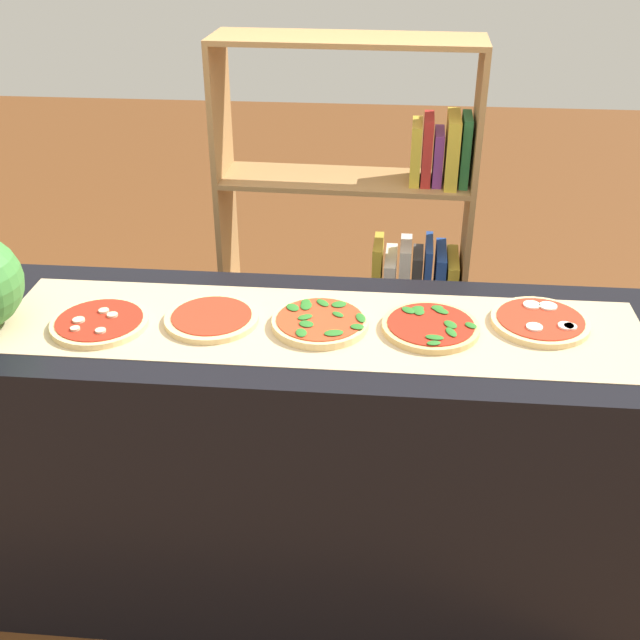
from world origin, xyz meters
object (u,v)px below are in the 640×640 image
(pizza_spinach_2, at_px, (320,322))
(bookshelf, at_px, (378,263))
(pizza_spinach_3, at_px, (431,326))
(pizza_mozzarella_4, at_px, (540,321))
(pizza_plain_1, at_px, (212,318))
(pizza_mushroom_0, at_px, (100,322))

(pizza_spinach_2, distance_m, bookshelf, 0.99)
(pizza_spinach_3, bearing_deg, pizza_mozzarella_4, 10.58)
(pizza_plain_1, relative_size, pizza_spinach_2, 0.98)
(pizza_mushroom_0, distance_m, pizza_spinach_2, 0.57)
(pizza_plain_1, bearing_deg, pizza_mozzarella_4, 3.98)
(pizza_spinach_3, bearing_deg, pizza_mushroom_0, -176.34)
(pizza_plain_1, xyz_separation_m, bookshelf, (0.42, 0.94, -0.27))
(pizza_plain_1, bearing_deg, pizza_spinach_3, 0.63)
(pizza_spinach_3, xyz_separation_m, bookshelf, (-0.15, 0.94, -0.27))
(bookshelf, bearing_deg, pizza_mozzarella_4, -63.92)
(pizza_mozzarella_4, distance_m, bookshelf, 1.02)
(bookshelf, bearing_deg, pizza_mushroom_0, -125.50)
(pizza_spinach_2, bearing_deg, pizza_mushroom_0, -175.22)
(pizza_spinach_2, relative_size, bookshelf, 0.17)
(pizza_mozzarella_4, bearing_deg, pizza_mushroom_0, -174.59)
(pizza_mushroom_0, height_order, pizza_spinach_3, same)
(pizza_spinach_3, height_order, bookshelf, bookshelf)
(pizza_mushroom_0, height_order, pizza_plain_1, pizza_mushroom_0)
(pizza_mushroom_0, distance_m, bookshelf, 1.25)
(pizza_mushroom_0, height_order, bookshelf, bookshelf)
(pizza_spinach_3, bearing_deg, pizza_spinach_2, -178.57)
(pizza_plain_1, bearing_deg, pizza_mushroom_0, -170.35)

